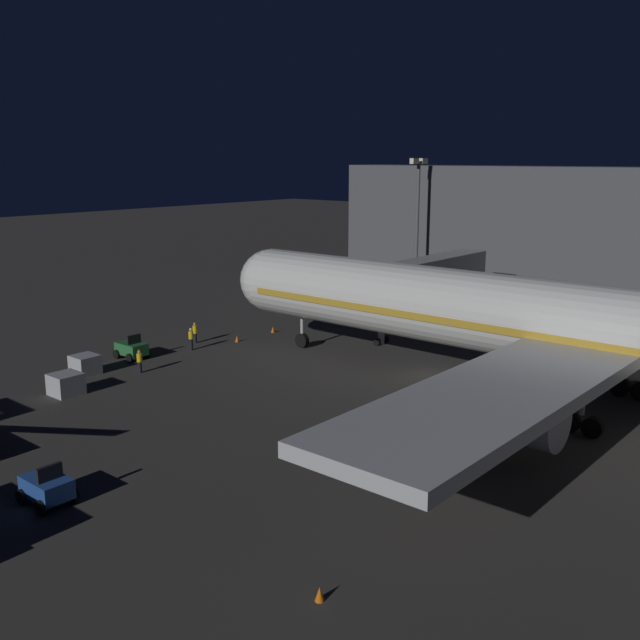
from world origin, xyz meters
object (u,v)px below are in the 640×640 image
object	(u,v)px
traffic_cone_nose_starboard	(237,339)
baggage_tug_lead	(132,349)
traffic_cone_wingtip_svc_side	(320,594)
baggage_container_near_belt	(66,384)
jet_bridge	(415,276)
airliner_at_gate	(601,332)
baggage_container_mid_row	(85,365)
apron_floodlight_mast	(417,216)
ground_crew_by_belt_loader	(140,360)
ground_crew_marshaller_fwd	(191,338)
ground_crew_under_port_wing	(195,332)
baggage_tug_spare	(47,487)
traffic_cone_nose_port	(273,329)

from	to	relation	value
traffic_cone_nose_starboard	baggage_tug_lead	bearing A→B (deg)	-15.13
traffic_cone_nose_starboard	traffic_cone_wingtip_svc_side	world-z (taller)	same
baggage_container_near_belt	jet_bridge	bearing A→B (deg)	164.40
airliner_at_gate	baggage_container_mid_row	bearing A→B (deg)	-63.04
apron_floodlight_mast	baggage_container_near_belt	size ratio (longest dim) A/B	8.13
jet_bridge	ground_crew_by_belt_loader	size ratio (longest dim) A/B	10.35
ground_crew_by_belt_loader	ground_crew_marshaller_fwd	size ratio (longest dim) A/B	0.95
ground_crew_under_port_wing	traffic_cone_nose_starboard	bearing A→B (deg)	137.34
ground_crew_under_port_wing	traffic_cone_wingtip_svc_side	size ratio (longest dim) A/B	3.28
airliner_at_gate	ground_crew_by_belt_loader	xyz separation A→B (m)	(13.13, -28.41, -4.15)
airliner_at_gate	traffic_cone_nose_starboard	size ratio (longest dim) A/B	111.33
ground_crew_marshaller_fwd	jet_bridge	bearing A→B (deg)	146.99
baggage_tug_lead	traffic_cone_nose_starboard	distance (m)	9.30
apron_floodlight_mast	airliner_at_gate	bearing A→B (deg)	49.43
jet_bridge	traffic_cone_nose_starboard	world-z (taller)	jet_bridge
baggage_tug_spare	ground_crew_under_port_wing	bearing A→B (deg)	-143.17
baggage_tug_lead	traffic_cone_nose_port	size ratio (longest dim) A/B	4.49
jet_bridge	traffic_cone_nose_port	bearing A→B (deg)	-51.69
baggage_container_mid_row	traffic_cone_nose_port	xyz separation A→B (m)	(-18.07, 1.47, -0.43)
airliner_at_gate	ground_crew_by_belt_loader	world-z (taller)	airliner_at_gate
traffic_cone_nose_port	jet_bridge	bearing A→B (deg)	128.31
apron_floodlight_mast	ground_crew_marshaller_fwd	xyz separation A→B (m)	(32.00, -0.78, -8.01)
baggage_container_mid_row	traffic_cone_wingtip_svc_side	size ratio (longest dim) A/B	3.25
traffic_cone_nose_port	ground_crew_by_belt_loader	bearing A→B (deg)	4.92
apron_floodlight_mast	baggage_container_near_belt	distance (m)	45.59
baggage_tug_spare	baggage_container_near_belt	xyz separation A→B (m)	(-8.97, -13.50, -0.06)
baggage_container_mid_row	ground_crew_by_belt_loader	bearing A→B (deg)	134.46
baggage_tug_lead	ground_crew_marshaller_fwd	distance (m)	4.93
jet_bridge	ground_crew_under_port_wing	distance (m)	19.68
baggage_container_mid_row	traffic_cone_nose_port	world-z (taller)	baggage_container_mid_row
traffic_cone_nose_port	traffic_cone_nose_starboard	distance (m)	4.40
baggage_tug_lead	ground_crew_by_belt_loader	xyz separation A→B (m)	(1.96, 3.74, 0.18)
airliner_at_gate	jet_bridge	distance (m)	22.23
baggage_tug_spare	traffic_cone_nose_starboard	bearing A→B (deg)	-149.76
apron_floodlight_mast	traffic_cone_nose_starboard	distance (m)	29.05
baggage_tug_spare	ground_crew_marshaller_fwd	bearing A→B (deg)	-143.60
airliner_at_gate	traffic_cone_wingtip_svc_side	size ratio (longest dim) A/B	111.33
jet_bridge	traffic_cone_nose_port	size ratio (longest dim) A/B	32.97
ground_crew_marshaller_fwd	ground_crew_by_belt_loader	bearing A→B (deg)	18.12
airliner_at_gate	traffic_cone_nose_starboard	xyz separation A→B (m)	(2.20, -29.73, -4.84)
ground_crew_under_port_wing	traffic_cone_wingtip_svc_side	bearing A→B (deg)	56.48
ground_crew_by_belt_loader	ground_crew_under_port_wing	bearing A→B (deg)	-156.03
traffic_cone_nose_starboard	baggage_container_near_belt	bearing A→B (deg)	5.68
ground_crew_under_port_wing	traffic_cone_nose_starboard	xyz separation A→B (m)	(-2.59, 2.39, -0.72)
airliner_at_gate	baggage_tug_lead	size ratio (longest dim) A/B	24.77
jet_bridge	apron_floodlight_mast	xyz separation A→B (m)	(-15.50, -9.94, 3.78)
airliner_at_gate	baggage_container_mid_row	xyz separation A→B (m)	(15.87, -31.20, -4.42)
ground_crew_by_belt_loader	ground_crew_marshaller_fwd	bearing A→B (deg)	-161.88
apron_floodlight_mast	baggage_container_mid_row	size ratio (longest dim) A/B	8.54
baggage_container_near_belt	traffic_cone_nose_port	xyz separation A→B (m)	(-21.50, -1.70, -0.44)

